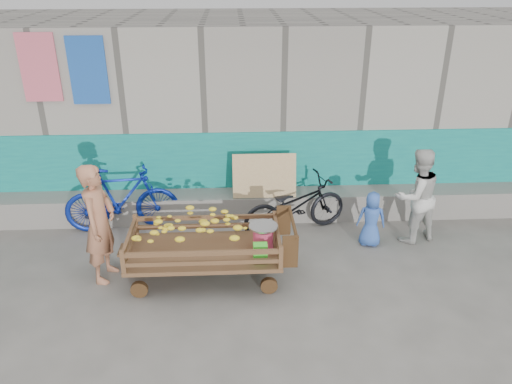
{
  "coord_description": "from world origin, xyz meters",
  "views": [
    {
      "loc": [
        -0.19,
        -4.97,
        3.89
      ],
      "look_at": [
        0.12,
        1.2,
        1.0
      ],
      "focal_mm": 35.0,
      "sensor_mm": 36.0,
      "label": 1
    }
  ],
  "objects_px": {
    "banana_cart": "(201,238)",
    "bicycle_dark": "(295,206)",
    "woman": "(416,196)",
    "child": "(371,219)",
    "vendor_man": "(100,223)",
    "bench": "(157,252)",
    "bicycle_blue": "(122,199)"
  },
  "relations": [
    {
      "from": "banana_cart",
      "to": "bicycle_dark",
      "type": "relative_size",
      "value": 1.27
    },
    {
      "from": "woman",
      "to": "child",
      "type": "relative_size",
      "value": 1.72
    },
    {
      "from": "vendor_man",
      "to": "woman",
      "type": "height_order",
      "value": "vendor_man"
    },
    {
      "from": "banana_cart",
      "to": "bench",
      "type": "distance_m",
      "value": 0.88
    },
    {
      "from": "banana_cart",
      "to": "child",
      "type": "distance_m",
      "value": 2.57
    },
    {
      "from": "banana_cart",
      "to": "woman",
      "type": "height_order",
      "value": "woman"
    },
    {
      "from": "bench",
      "to": "woman",
      "type": "bearing_deg",
      "value": 7.5
    },
    {
      "from": "banana_cart",
      "to": "woman",
      "type": "distance_m",
      "value": 3.25
    },
    {
      "from": "bench",
      "to": "woman",
      "type": "xyz_separation_m",
      "value": [
        3.78,
        0.5,
        0.54
      ]
    },
    {
      "from": "bench",
      "to": "bicycle_dark",
      "type": "xyz_separation_m",
      "value": [
        2.03,
        0.83,
        0.26
      ]
    },
    {
      "from": "woman",
      "to": "banana_cart",
      "type": "bearing_deg",
      "value": -2.14
    },
    {
      "from": "bicycle_dark",
      "to": "bicycle_blue",
      "type": "height_order",
      "value": "bicycle_blue"
    },
    {
      "from": "vendor_man",
      "to": "bicycle_blue",
      "type": "height_order",
      "value": "vendor_man"
    },
    {
      "from": "bench",
      "to": "woman",
      "type": "relative_size",
      "value": 0.7
    },
    {
      "from": "bicycle_blue",
      "to": "woman",
      "type": "bearing_deg",
      "value": -103.25
    },
    {
      "from": "banana_cart",
      "to": "vendor_man",
      "type": "bearing_deg",
      "value": 174.93
    },
    {
      "from": "vendor_man",
      "to": "bicycle_dark",
      "type": "distance_m",
      "value": 2.92
    },
    {
      "from": "vendor_man",
      "to": "bicycle_dark",
      "type": "height_order",
      "value": "vendor_man"
    },
    {
      "from": "vendor_man",
      "to": "bicycle_dark",
      "type": "bearing_deg",
      "value": -57.29
    },
    {
      "from": "bicycle_blue",
      "to": "bicycle_dark",
      "type": "bearing_deg",
      "value": -100.59
    },
    {
      "from": "child",
      "to": "bicycle_blue",
      "type": "relative_size",
      "value": 0.49
    },
    {
      "from": "bicycle_dark",
      "to": "vendor_man",
      "type": "bearing_deg",
      "value": 93.0
    },
    {
      "from": "banana_cart",
      "to": "woman",
      "type": "relative_size",
      "value": 1.47
    },
    {
      "from": "banana_cart",
      "to": "bicycle_dark",
      "type": "height_order",
      "value": "banana_cart"
    },
    {
      "from": "banana_cart",
      "to": "vendor_man",
      "type": "relative_size",
      "value": 1.33
    },
    {
      "from": "woman",
      "to": "bicycle_dark",
      "type": "relative_size",
      "value": 0.86
    },
    {
      "from": "woman",
      "to": "child",
      "type": "bearing_deg",
      "value": -8.17
    },
    {
      "from": "bicycle_dark",
      "to": "banana_cart",
      "type": "bearing_deg",
      "value": 112.18
    },
    {
      "from": "woman",
      "to": "bicycle_blue",
      "type": "xyz_separation_m",
      "value": [
        -4.42,
        0.53,
        -0.21
      ]
    },
    {
      "from": "bench",
      "to": "child",
      "type": "bearing_deg",
      "value": 6.98
    },
    {
      "from": "woman",
      "to": "bicycle_dark",
      "type": "xyz_separation_m",
      "value": [
        -1.75,
        0.33,
        -0.29
      ]
    },
    {
      "from": "vendor_man",
      "to": "woman",
      "type": "distance_m",
      "value": 4.49
    }
  ]
}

